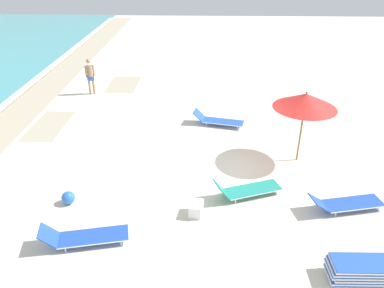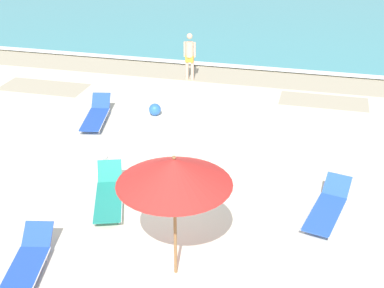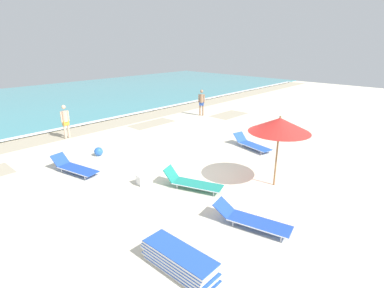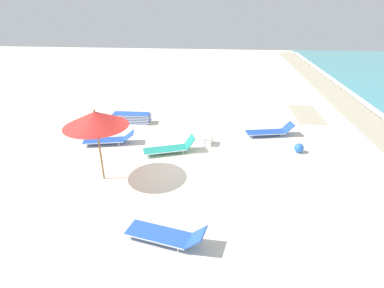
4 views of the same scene
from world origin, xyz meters
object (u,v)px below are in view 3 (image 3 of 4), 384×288
(beachgoer_shoreline_child, at_px, (65,120))
(sun_lounger_near_water_right, at_px, (251,144))
(sun_lounger_beside_umbrella, at_px, (74,167))
(cooler_box, at_px, (144,179))
(lounger_stack, at_px, (179,260))
(sun_lounger_near_water_left, at_px, (192,182))
(sun_lounger_under_umbrella, at_px, (251,220))
(beach_ball, at_px, (99,152))
(beach_umbrella, at_px, (280,125))
(beachgoer_wading_adult, at_px, (202,101))

(beachgoer_shoreline_child, bearing_deg, sun_lounger_near_water_right, 121.25)
(sun_lounger_beside_umbrella, bearing_deg, cooler_box, -78.07)
(lounger_stack, bearing_deg, sun_lounger_beside_umbrella, 81.18)
(sun_lounger_near_water_left, bearing_deg, beachgoer_shoreline_child, 72.18)
(sun_lounger_near_water_left, distance_m, beachgoer_shoreline_child, 8.67)
(sun_lounger_under_umbrella, bearing_deg, beach_ball, 77.68)
(sun_lounger_beside_umbrella, xyz_separation_m, beachgoer_shoreline_child, (1.84, 4.41, 0.78))
(lounger_stack, bearing_deg, beach_ball, 70.74)
(beach_umbrella, bearing_deg, beach_ball, 110.69)
(beach_ball, bearing_deg, cooler_box, -95.94)
(lounger_stack, distance_m, sun_lounger_beside_umbrella, 6.75)
(sun_lounger_near_water_left, bearing_deg, beachgoer_wading_adult, 19.62)
(beachgoer_wading_adult, xyz_separation_m, cooler_box, (-9.24, -5.37, -0.81))
(sun_lounger_near_water_right, relative_size, beachgoer_wading_adult, 1.22)
(beachgoer_wading_adult, bearing_deg, beach_ball, -109.44)
(sun_lounger_under_umbrella, height_order, beach_ball, sun_lounger_under_umbrella)
(beach_umbrella, bearing_deg, sun_lounger_beside_umbrella, 124.68)
(sun_lounger_beside_umbrella, distance_m, cooler_box, 3.02)
(sun_lounger_near_water_right, relative_size, beach_ball, 5.58)
(sun_lounger_near_water_right, height_order, cooler_box, sun_lounger_near_water_right)
(beach_ball, height_order, cooler_box, beach_ball)
(beachgoer_shoreline_child, bearing_deg, sun_lounger_under_umbrella, 86.72)
(lounger_stack, xyz_separation_m, cooler_box, (2.14, 3.93, -0.06))
(sun_lounger_near_water_right, bearing_deg, beachgoer_wading_adult, 73.82)
(sun_lounger_under_umbrella, xyz_separation_m, cooler_box, (-0.36, 4.20, -0.02))
(sun_lounger_near_water_left, relative_size, sun_lounger_near_water_right, 0.99)
(beachgoer_wading_adult, height_order, beach_ball, beachgoer_wading_adult)
(beach_umbrella, bearing_deg, beachgoer_shoreline_child, 102.99)
(sun_lounger_near_water_left, xyz_separation_m, sun_lounger_near_water_right, (4.90, 0.70, -0.01))
(sun_lounger_near_water_left, distance_m, beach_ball, 5.18)
(beach_umbrella, xyz_separation_m, beachgoer_shoreline_child, (-2.44, 10.60, -1.18))
(beach_umbrella, bearing_deg, sun_lounger_under_umbrella, -164.16)
(sun_lounger_under_umbrella, bearing_deg, sun_lounger_near_water_right, 20.04)
(beachgoer_wading_adult, height_order, beachgoer_shoreline_child, same)
(beach_umbrella, relative_size, sun_lounger_beside_umbrella, 1.14)
(sun_lounger_under_umbrella, xyz_separation_m, sun_lounger_near_water_left, (0.56, 2.74, 0.01))
(sun_lounger_near_water_right, bearing_deg, beach_ball, 153.66)
(sun_lounger_beside_umbrella, height_order, beachgoer_wading_adult, beachgoer_wading_adult)
(sun_lounger_under_umbrella, distance_m, sun_lounger_beside_umbrella, 7.14)
(sun_lounger_near_water_left, bearing_deg, sun_lounger_beside_umbrella, 97.02)
(beach_ball, bearing_deg, beach_umbrella, -69.31)
(sun_lounger_under_umbrella, distance_m, beachgoer_wading_adult, 13.08)
(lounger_stack, height_order, sun_lounger_near_water_left, sun_lounger_near_water_left)
(sun_lounger_near_water_right, distance_m, beachgoer_wading_adult, 7.07)
(beach_umbrella, relative_size, beach_ball, 6.51)
(lounger_stack, height_order, beach_ball, lounger_stack)
(lounger_stack, xyz_separation_m, beach_ball, (2.52, 7.61, -0.06))
(lounger_stack, distance_m, beachgoer_shoreline_child, 11.46)
(sun_lounger_near_water_left, bearing_deg, sun_lounger_under_umbrella, -121.33)
(sun_lounger_near_water_left, height_order, sun_lounger_near_water_right, sun_lounger_near_water_left)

